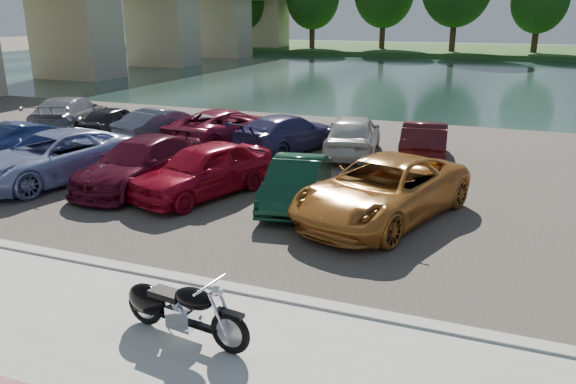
% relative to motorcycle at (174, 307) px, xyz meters
% --- Properties ---
extents(ground, '(200.00, 200.00, 0.00)m').
position_rel_motorcycle_xyz_m(ground, '(0.51, -0.32, -0.56)').
color(ground, '#595447').
rests_on(ground, ground).
extents(kerb, '(60.00, 0.30, 0.14)m').
position_rel_motorcycle_xyz_m(kerb, '(0.51, 1.68, -0.49)').
color(kerb, '#B3AFA8').
rests_on(kerb, ground).
extents(parking_lot, '(60.00, 18.00, 0.04)m').
position_rel_motorcycle_xyz_m(parking_lot, '(0.51, 10.68, -0.54)').
color(parking_lot, '#3C3631').
rests_on(parking_lot, ground).
extents(river, '(120.00, 40.00, 0.00)m').
position_rel_motorcycle_xyz_m(river, '(0.51, 39.68, -0.56)').
color(river, '#1A2F2B').
rests_on(river, ground).
extents(far_bank, '(120.00, 24.00, 0.60)m').
position_rel_motorcycle_xyz_m(far_bank, '(0.51, 71.68, -0.26)').
color(far_bank, '#214418').
rests_on(far_bank, ground).
extents(bridge, '(7.00, 56.00, 8.55)m').
position_rel_motorcycle_xyz_m(bridge, '(-27.49, 40.71, 4.96)').
color(bridge, tan).
rests_on(bridge, ground).
extents(motorcycle, '(2.32, 0.77, 1.05)m').
position_rel_motorcycle_xyz_m(motorcycle, '(0.00, 0.00, 0.00)').
color(motorcycle, black).
rests_on(motorcycle, promenade).
extents(car_1, '(2.43, 4.51, 1.41)m').
position_rel_motorcycle_xyz_m(car_1, '(-10.52, 6.62, 0.18)').
color(car_1, '#162146').
rests_on(car_1, parking_lot).
extents(car_2, '(3.68, 5.75, 1.48)m').
position_rel_motorcycle_xyz_m(car_2, '(-8.10, 6.11, 0.22)').
color(car_2, '#8B98CB').
rests_on(car_2, parking_lot).
extents(car_3, '(2.17, 4.85, 1.38)m').
position_rel_motorcycle_xyz_m(car_3, '(-5.32, 6.60, 0.17)').
color(car_3, '#4F0B1D').
rests_on(car_3, parking_lot).
extents(car_4, '(3.01, 4.67, 1.48)m').
position_rel_motorcycle_xyz_m(car_4, '(-3.17, 6.50, 0.22)').
color(car_4, '#A50B22').
rests_on(car_4, parking_lot).
extents(car_5, '(1.90, 3.95, 1.25)m').
position_rel_motorcycle_xyz_m(car_5, '(-0.50, 6.65, 0.10)').
color(car_5, '#0F3823').
rests_on(car_5, parking_lot).
extents(car_6, '(4.08, 5.91, 1.50)m').
position_rel_motorcycle_xyz_m(car_6, '(1.83, 6.47, 0.23)').
color(car_6, '#B57029').
rests_on(car_6, parking_lot).
extents(car_7, '(3.89, 5.63, 1.51)m').
position_rel_motorcycle_xyz_m(car_7, '(-12.96, 12.25, 0.24)').
color(car_7, gray).
rests_on(car_7, parking_lot).
extents(car_8, '(1.51, 3.65, 1.24)m').
position_rel_motorcycle_xyz_m(car_8, '(-10.63, 12.24, 0.10)').
color(car_8, black).
rests_on(car_8, parking_lot).
extents(car_9, '(2.64, 4.39, 1.37)m').
position_rel_motorcycle_xyz_m(car_9, '(-7.85, 11.82, 0.16)').
color(car_9, slate).
rests_on(car_9, parking_lot).
extents(car_10, '(3.85, 5.39, 1.36)m').
position_rel_motorcycle_xyz_m(car_10, '(-5.51, 12.57, 0.16)').
color(car_10, maroon).
rests_on(car_10, parking_lot).
extents(car_11, '(3.30, 5.07, 1.37)m').
position_rel_motorcycle_xyz_m(car_11, '(-2.93, 12.21, 0.16)').
color(car_11, navy).
rests_on(car_11, parking_lot).
extents(car_12, '(2.42, 4.60, 1.49)m').
position_rel_motorcycle_xyz_m(car_12, '(-0.56, 12.58, 0.23)').
color(car_12, beige).
rests_on(car_12, parking_lot).
extents(car_13, '(1.87, 4.30, 1.37)m').
position_rel_motorcycle_xyz_m(car_13, '(1.94, 12.63, 0.17)').
color(car_13, '#411115').
rests_on(car_13, parking_lot).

